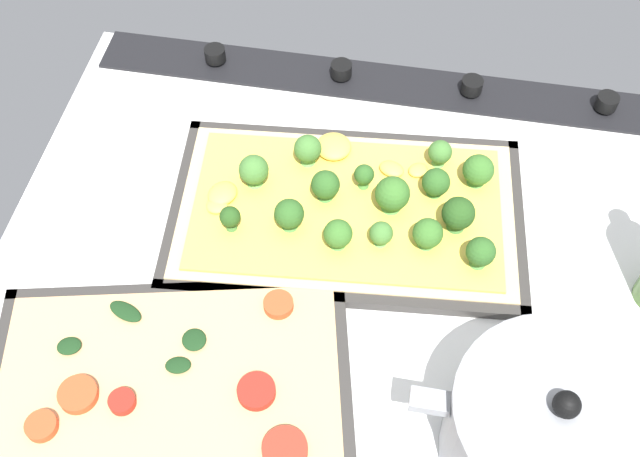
# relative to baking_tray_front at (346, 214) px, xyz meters

# --- Properties ---
(ground_plane) EXTENTS (0.86, 0.70, 0.03)m
(ground_plane) POSITION_rel_baking_tray_front_xyz_m (-0.04, 0.09, -0.02)
(ground_plane) COLOR white
(stove_control_panel) EXTENTS (0.82, 0.07, 0.03)m
(stove_control_panel) POSITION_rel_baking_tray_front_xyz_m (-0.04, -0.22, 0.00)
(stove_control_panel) COLOR black
(stove_control_panel) RESTS_ON ground_plane
(baking_tray_front) EXTENTS (0.43, 0.28, 0.01)m
(baking_tray_front) POSITION_rel_baking_tray_front_xyz_m (0.00, 0.00, 0.00)
(baking_tray_front) COLOR #33302D
(baking_tray_front) RESTS_ON ground_plane
(broccoli_pizza) EXTENTS (0.40, 0.25, 0.06)m
(broccoli_pizza) POSITION_rel_baking_tray_front_xyz_m (-0.01, -0.00, 0.02)
(broccoli_pizza) COLOR #D3B77F
(broccoli_pizza) RESTS_ON baking_tray_front
(baking_tray_back) EXTENTS (0.40, 0.30, 0.01)m
(baking_tray_back) POSITION_rel_baking_tray_front_xyz_m (0.14, 0.24, 0.00)
(baking_tray_back) COLOR #33302D
(baking_tray_back) RESTS_ON ground_plane
(veggie_pizza_back) EXTENTS (0.37, 0.27, 0.02)m
(veggie_pizza_back) POSITION_rel_baking_tray_front_xyz_m (0.14, 0.24, 0.01)
(veggie_pizza_back) COLOR tan
(veggie_pizza_back) RESTS_ON baking_tray_back
(cooking_pot) EXTENTS (0.25, 0.19, 0.13)m
(cooking_pot) POSITION_rel_baking_tray_front_xyz_m (-0.22, 0.25, 0.05)
(cooking_pot) COLOR gray
(cooking_pot) RESTS_ON ground_plane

